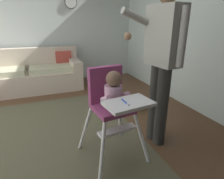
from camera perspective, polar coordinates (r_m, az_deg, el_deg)
name	(u,v)px	position (r m, az deg, el deg)	size (l,w,h in m)	color
ground	(68,138)	(2.56, -13.31, -14.32)	(5.76, 6.71, 0.10)	brown
wall_far	(46,22)	(4.72, -19.75, 19.08)	(4.96, 0.06, 2.79)	silver
wall_right	(194,21)	(3.36, 23.86, 18.73)	(0.06, 5.71, 2.79)	silver
area_rug	(47,143)	(2.44, -19.31, -15.34)	(2.26, 2.75, 0.01)	brown
couch	(29,75)	(4.33, -24.24, 4.19)	(2.17, 0.86, 0.86)	beige
high_chair	(112,98)	(1.82, 0.03, -2.76)	(0.67, 0.78, 0.97)	white
adult_standing	(162,62)	(2.05, 15.08, 8.30)	(0.55, 0.50, 1.72)	#33322F
toy_ball	(142,103)	(3.13, 9.33, -4.19)	(0.21, 0.21, 0.21)	green
wall_clock	(71,2)	(4.76, -12.61, 24.73)	(0.27, 0.04, 0.27)	white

